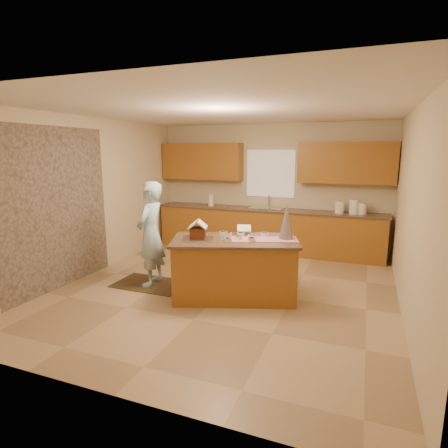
{
  "coord_description": "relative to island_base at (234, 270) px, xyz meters",
  "views": [
    {
      "loc": [
        1.95,
        -5.11,
        2.13
      ],
      "look_at": [
        -0.1,
        0.2,
        1.0
      ],
      "focal_mm": 29.59,
      "sensor_mm": 36.0,
      "label": 1
    }
  ],
  "objects": [
    {
      "name": "floor",
      "position": [
        -0.23,
        0.22,
        -0.42
      ],
      "size": [
        5.5,
        5.5,
        0.0
      ],
      "primitive_type": "plane",
      "color": "tan",
      "rests_on": "ground"
    },
    {
      "name": "tinsel_tree",
      "position": [
        0.69,
        0.29,
        0.72
      ],
      "size": [
        0.27,
        0.27,
        0.52
      ],
      "primitive_type": "cone",
      "rotation": [
        0.0,
        0.0,
        0.33
      ],
      "color": "silver",
      "rests_on": "island_top"
    },
    {
      "name": "rug",
      "position": [
        -1.45,
        -0.0,
        -0.41
      ],
      "size": [
        1.12,
        0.73,
        0.01
      ],
      "primitive_type": "cube",
      "color": "black",
      "rests_on": "floor"
    },
    {
      "name": "island_base",
      "position": [
        0.0,
        0.0,
        0.0
      ],
      "size": [
        1.9,
        1.37,
        0.84
      ],
      "primitive_type": "cube",
      "rotation": [
        0.0,
        0.0,
        0.33
      ],
      "color": "#9B5220",
      "rests_on": "floor"
    },
    {
      "name": "sink",
      "position": [
        -0.23,
        2.67,
        0.47
      ],
      "size": [
        0.7,
        0.45,
        0.12
      ],
      "primitive_type": "cube",
      "color": "silver",
      "rests_on": "back_counter_top"
    },
    {
      "name": "ceiling",
      "position": [
        -0.23,
        0.22,
        2.28
      ],
      "size": [
        5.5,
        5.5,
        0.0
      ],
      "primitive_type": "plane",
      "color": "silver",
      "rests_on": "floor"
    },
    {
      "name": "island_top",
      "position": [
        -0.0,
        0.0,
        0.44
      ],
      "size": [
        2.0,
        1.47,
        0.04
      ],
      "primitive_type": "cube",
      "rotation": [
        0.0,
        0.0,
        0.33
      ],
      "color": "brown",
      "rests_on": "island_base"
    },
    {
      "name": "wall_front",
      "position": [
        -0.23,
        -2.53,
        0.93
      ],
      "size": [
        5.5,
        5.5,
        0.0
      ],
      "primitive_type": "plane",
      "color": "beige",
      "rests_on": "floor"
    },
    {
      "name": "canister_c",
      "position": [
        1.68,
        2.67,
        0.61
      ],
      "size": [
        0.15,
        0.15,
        0.22
      ],
      "primitive_type": "cylinder",
      "color": "white",
      "rests_on": "back_counter_top"
    },
    {
      "name": "canister_b",
      "position": [
        1.53,
        2.67,
        0.64
      ],
      "size": [
        0.19,
        0.19,
        0.28
      ],
      "primitive_type": "cylinder",
      "color": "white",
      "rests_on": "back_counter_top"
    },
    {
      "name": "cookbook",
      "position": [
        0.02,
        0.39,
        0.54
      ],
      "size": [
        0.25,
        0.22,
        0.09
      ],
      "primitive_type": "cube",
      "rotation": [
        -1.13,
        0.0,
        0.33
      ],
      "color": "white",
      "rests_on": "island_top"
    },
    {
      "name": "back_counter_top",
      "position": [
        -0.23,
        2.67,
        0.48
      ],
      "size": [
        4.85,
        0.63,
        0.04
      ],
      "primitive_type": "cube",
      "color": "brown",
      "rests_on": "back_counter_base"
    },
    {
      "name": "wall_back",
      "position": [
        -0.23,
        2.97,
        0.93
      ],
      "size": [
        5.5,
        5.5,
        0.0
      ],
      "primitive_type": "plane",
      "color": "beige",
      "rests_on": "floor"
    },
    {
      "name": "gingerbread_house",
      "position": [
        -0.48,
        -0.22,
        0.58
      ],
      "size": [
        0.33,
        0.34,
        0.27
      ],
      "color": "#592617",
      "rests_on": "baking_tray"
    },
    {
      "name": "wall_right",
      "position": [
        2.27,
        0.22,
        0.93
      ],
      "size": [
        5.5,
        5.5,
        0.0
      ],
      "primitive_type": "plane",
      "color": "beige",
      "rests_on": "floor"
    },
    {
      "name": "window_curtain",
      "position": [
        -0.23,
        2.94,
        1.23
      ],
      "size": [
        1.05,
        0.03,
        1.0
      ],
      "primitive_type": "cube",
      "color": "white",
      "rests_on": "wall_back"
    },
    {
      "name": "upper_cabinet_right",
      "position": [
        1.32,
        2.79,
        1.48
      ],
      "size": [
        1.85,
        0.35,
        0.8
      ],
      "primitive_type": "cube",
      "color": "#9B5421",
      "rests_on": "wall_back"
    },
    {
      "name": "stone_accent",
      "position": [
        -2.71,
        -0.58,
        0.83
      ],
      "size": [
        0.0,
        2.5,
        2.5
      ],
      "primitive_type": "plane",
      "rotation": [
        1.57,
        0.0,
        1.57
      ],
      "color": "gray",
      "rests_on": "wall_left"
    },
    {
      "name": "baking_tray",
      "position": [
        -0.48,
        -0.22,
        0.47
      ],
      "size": [
        0.52,
        0.45,
        0.02
      ],
      "primitive_type": "cube",
      "rotation": [
        0.0,
        0.0,
        0.33
      ],
      "color": "silver",
      "rests_on": "island_top"
    },
    {
      "name": "table_runner",
      "position": [
        0.41,
        0.14,
        0.46
      ],
      "size": [
        1.01,
        0.64,
        0.01
      ],
      "primitive_type": "cube",
      "rotation": [
        0.0,
        0.0,
        0.33
      ],
      "color": "red",
      "rests_on": "island_top"
    },
    {
      "name": "boy",
      "position": [
        -1.4,
        -0.0,
        0.42
      ],
      "size": [
        0.44,
        0.63,
        1.66
      ],
      "primitive_type": "imported",
      "rotation": [
        0.0,
        0.0,
        -1.49
      ],
      "color": "#B0DBFA",
      "rests_on": "rug"
    },
    {
      "name": "back_counter_base",
      "position": [
        -0.23,
        2.67,
        0.02
      ],
      "size": [
        4.8,
        0.6,
        0.88
      ],
      "primitive_type": "cube",
      "color": "#9B5220",
      "rests_on": "floor"
    },
    {
      "name": "canister_a",
      "position": [
        1.25,
        2.67,
        0.62
      ],
      "size": [
        0.17,
        0.17,
        0.24
      ],
      "primitive_type": "cylinder",
      "color": "white",
      "rests_on": "back_counter_top"
    },
    {
      "name": "faucet",
      "position": [
        -0.23,
        2.85,
        0.64
      ],
      "size": [
        0.03,
        0.03,
        0.28
      ],
      "primitive_type": "cylinder",
      "color": "silver",
      "rests_on": "back_counter_top"
    },
    {
      "name": "paper_towel",
      "position": [
        -1.51,
        2.67,
        0.63
      ],
      "size": [
        0.12,
        0.12,
        0.26
      ],
      "primitive_type": "cylinder",
      "color": "white",
      "rests_on": "back_counter_top"
    },
    {
      "name": "candy_bowls",
      "position": [
        0.06,
        0.11,
        0.48
      ],
      "size": [
        0.71,
        0.64,
        0.05
      ],
      "color": "red",
      "rests_on": "island_top"
    },
    {
      "name": "wall_left",
      "position": [
        -2.73,
        0.22,
        0.93
      ],
      "size": [
        5.5,
        5.5,
        0.0
      ],
      "primitive_type": "plane",
      "color": "beige",
      "rests_on": "floor"
    },
    {
      "name": "upper_cabinet_left",
      "position": [
        -1.78,
        2.79,
        1.48
      ],
      "size": [
        1.85,
        0.35,
        0.8
      ],
      "primitive_type": "cube",
      "color": "#9B5421",
      "rests_on": "wall_back"
    }
  ]
}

